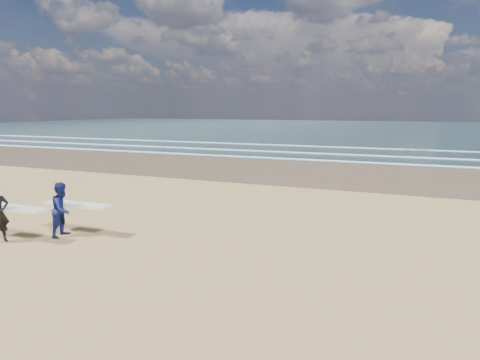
% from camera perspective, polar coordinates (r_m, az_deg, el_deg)
% --- Properties ---
extents(surfer_near, '(2.22, 1.01, 1.67)m').
position_cam_1_polar(surfer_near, '(13.97, -29.34, -3.81)').
color(surfer_near, black).
rests_on(surfer_near, ground).
extents(surfer_far, '(2.22, 1.08, 1.63)m').
position_cam_1_polar(surfer_far, '(13.80, -22.42, -3.58)').
color(surfer_far, '#0E1650').
rests_on(surfer_far, ground).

